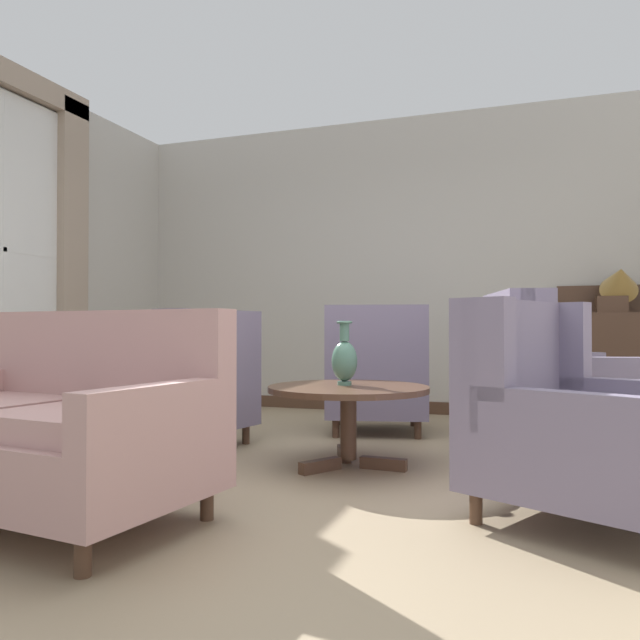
{
  "coord_description": "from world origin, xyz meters",
  "views": [
    {
      "loc": [
        1.21,
        -3.07,
        0.83
      ],
      "look_at": [
        -0.19,
        0.97,
        0.9
      ],
      "focal_mm": 34.76,
      "sensor_mm": 36.0,
      "label": 1
    }
  ],
  "objects_px": {
    "coffee_table": "(348,399)",
    "gramophone": "(618,286)",
    "porcelain_vase": "(344,359)",
    "side_table": "(513,400)",
    "settee": "(51,430)",
    "armchair_foreground_right": "(547,391)",
    "armchair_near_sideboard": "(187,389)",
    "sideboard": "(611,362)",
    "armchair_near_window": "(377,379)",
    "armchair_far_left": "(573,427)"
  },
  "relations": [
    {
      "from": "coffee_table",
      "to": "gramophone",
      "type": "height_order",
      "value": "gramophone"
    },
    {
      "from": "porcelain_vase",
      "to": "side_table",
      "type": "height_order",
      "value": "porcelain_vase"
    },
    {
      "from": "settee",
      "to": "armchair_foreground_right",
      "type": "distance_m",
      "value": 2.81
    },
    {
      "from": "armchair_foreground_right",
      "to": "gramophone",
      "type": "relative_size",
      "value": 2.2
    },
    {
      "from": "armchair_near_sideboard",
      "to": "side_table",
      "type": "bearing_deg",
      "value": 102.67
    },
    {
      "from": "sideboard",
      "to": "side_table",
      "type": "bearing_deg",
      "value": -110.49
    },
    {
      "from": "armchair_near_window",
      "to": "armchair_near_sideboard",
      "type": "bearing_deg",
      "value": 29.74
    },
    {
      "from": "sideboard",
      "to": "armchair_foreground_right",
      "type": "bearing_deg",
      "value": -107.31
    },
    {
      "from": "porcelain_vase",
      "to": "sideboard",
      "type": "distance_m",
      "value": 2.79
    },
    {
      "from": "armchair_near_sideboard",
      "to": "sideboard",
      "type": "bearing_deg",
      "value": 136.02
    },
    {
      "from": "settee",
      "to": "gramophone",
      "type": "height_order",
      "value": "gramophone"
    },
    {
      "from": "porcelain_vase",
      "to": "side_table",
      "type": "bearing_deg",
      "value": 11.53
    },
    {
      "from": "porcelain_vase",
      "to": "armchair_far_left",
      "type": "height_order",
      "value": "armchair_far_left"
    },
    {
      "from": "sideboard",
      "to": "settee",
      "type": "bearing_deg",
      "value": -125.82
    },
    {
      "from": "armchair_foreground_right",
      "to": "gramophone",
      "type": "height_order",
      "value": "gramophone"
    },
    {
      "from": "settee",
      "to": "gramophone",
      "type": "distance_m",
      "value": 4.54
    },
    {
      "from": "armchair_near_window",
      "to": "armchair_near_sideboard",
      "type": "height_order",
      "value": "armchair_near_window"
    },
    {
      "from": "armchair_near_window",
      "to": "armchair_foreground_right",
      "type": "distance_m",
      "value": 1.47
    },
    {
      "from": "porcelain_vase",
      "to": "armchair_near_window",
      "type": "bearing_deg",
      "value": 94.27
    },
    {
      "from": "porcelain_vase",
      "to": "settee",
      "type": "xyz_separation_m",
      "value": [
        -0.91,
        -1.46,
        -0.26
      ]
    },
    {
      "from": "coffee_table",
      "to": "settee",
      "type": "xyz_separation_m",
      "value": [
        -0.95,
        -1.42,
        -0.02
      ]
    },
    {
      "from": "armchair_far_left",
      "to": "sideboard",
      "type": "distance_m",
      "value": 2.97
    },
    {
      "from": "porcelain_vase",
      "to": "settee",
      "type": "bearing_deg",
      "value": -121.79
    },
    {
      "from": "armchair_near_window",
      "to": "side_table",
      "type": "distance_m",
      "value": 1.45
    },
    {
      "from": "coffee_table",
      "to": "armchair_near_sideboard",
      "type": "height_order",
      "value": "armchair_near_sideboard"
    },
    {
      "from": "settee",
      "to": "armchair_near_window",
      "type": "distance_m",
      "value": 2.76
    },
    {
      "from": "armchair_near_sideboard",
      "to": "armchair_near_window",
      "type": "bearing_deg",
      "value": 144.13
    },
    {
      "from": "armchair_far_left",
      "to": "armchair_near_sideboard",
      "type": "height_order",
      "value": "armchair_far_left"
    },
    {
      "from": "coffee_table",
      "to": "side_table",
      "type": "relative_size",
      "value": 1.42
    },
    {
      "from": "porcelain_vase",
      "to": "sideboard",
      "type": "relative_size",
      "value": 0.32
    },
    {
      "from": "armchair_near_window",
      "to": "armchair_foreground_right",
      "type": "height_order",
      "value": "armchair_foreground_right"
    },
    {
      "from": "side_table",
      "to": "gramophone",
      "type": "distance_m",
      "value": 2.21
    },
    {
      "from": "coffee_table",
      "to": "gramophone",
      "type": "distance_m",
      "value": 2.88
    },
    {
      "from": "porcelain_vase",
      "to": "sideboard",
      "type": "bearing_deg",
      "value": 51.69
    },
    {
      "from": "coffee_table",
      "to": "armchair_near_sideboard",
      "type": "xyz_separation_m",
      "value": [
        -1.23,
        0.18,
        0.0
      ]
    },
    {
      "from": "coffee_table",
      "to": "side_table",
      "type": "height_order",
      "value": "side_table"
    },
    {
      "from": "armchair_near_sideboard",
      "to": "gramophone",
      "type": "distance_m",
      "value": 3.65
    },
    {
      "from": "armchair_far_left",
      "to": "side_table",
      "type": "bearing_deg",
      "value": 43.4
    },
    {
      "from": "coffee_table",
      "to": "side_table",
      "type": "xyz_separation_m",
      "value": [
        0.95,
        0.25,
        -0.0
      ]
    },
    {
      "from": "porcelain_vase",
      "to": "armchair_near_sideboard",
      "type": "height_order",
      "value": "armchair_near_sideboard"
    },
    {
      "from": "armchair_foreground_right",
      "to": "sideboard",
      "type": "xyz_separation_m",
      "value": [
        0.55,
        1.77,
        0.1
      ]
    },
    {
      "from": "armchair_near_window",
      "to": "armchair_far_left",
      "type": "xyz_separation_m",
      "value": [
        1.36,
        -1.91,
        -0.03
      ]
    },
    {
      "from": "settee",
      "to": "armchair_far_left",
      "type": "distance_m",
      "value": 2.29
    },
    {
      "from": "settee",
      "to": "armchair_foreground_right",
      "type": "bearing_deg",
      "value": 49.14
    },
    {
      "from": "side_table",
      "to": "sideboard",
      "type": "relative_size",
      "value": 0.56
    },
    {
      "from": "porcelain_vase",
      "to": "armchair_near_sideboard",
      "type": "relative_size",
      "value": 0.4
    },
    {
      "from": "porcelain_vase",
      "to": "armchair_foreground_right",
      "type": "relative_size",
      "value": 0.37
    },
    {
      "from": "coffee_table",
      "to": "sideboard",
      "type": "bearing_deg",
      "value": 52.94
    },
    {
      "from": "armchair_far_left",
      "to": "armchair_near_sideboard",
      "type": "distance_m",
      "value": 2.61
    },
    {
      "from": "coffee_table",
      "to": "gramophone",
      "type": "relative_size",
      "value": 2.02
    }
  ]
}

